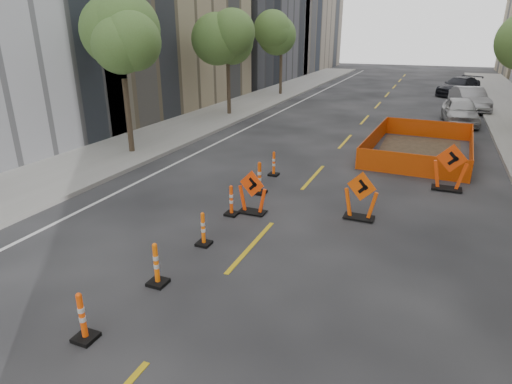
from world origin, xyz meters
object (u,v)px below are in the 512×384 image
at_px(chevron_sign_center, 361,195).
at_px(parked_car_near, 460,111).
at_px(channelizer_3, 156,264).
at_px(channelizer_5, 231,200).
at_px(chevron_sign_right, 450,167).
at_px(channelizer_4, 203,229).
at_px(parked_car_mid, 469,99).
at_px(channelizer_7, 274,164).
at_px(channelizer_2, 82,317).
at_px(channelizer_6, 259,178).
at_px(chevron_sign_left, 252,192).
at_px(parked_car_far, 459,86).

distance_m(chevron_sign_center, parked_car_near, 16.38).
height_order(channelizer_3, channelizer_5, channelizer_3).
bearing_deg(chevron_sign_right, parked_car_near, 89.91).
bearing_deg(channelizer_4, parked_car_mid, 73.55).
bearing_deg(parked_car_near, chevron_sign_right, -98.74).
bearing_deg(channelizer_3, channelizer_7, 91.87).
distance_m(channelizer_7, parked_car_near, 14.92).
distance_m(channelizer_2, channelizer_4, 4.03).
bearing_deg(channelizer_3, parked_car_mid, 74.67).
bearing_deg(channelizer_6, channelizer_3, -89.64).
xyz_separation_m(chevron_sign_left, parked_car_mid, (6.88, 22.14, 0.10)).
bearing_deg(chevron_sign_right, channelizer_6, -151.42).
height_order(channelizer_3, chevron_sign_right, chevron_sign_right).
bearing_deg(chevron_sign_right, chevron_sign_center, -120.46).
bearing_deg(channelizer_7, parked_car_mid, 67.83).
distance_m(channelizer_3, parked_car_mid, 27.52).
height_order(channelizer_4, channelizer_7, channelizer_7).
bearing_deg(channelizer_4, parked_car_near, 71.31).
bearing_deg(channelizer_4, channelizer_7, 92.80).
height_order(channelizer_5, chevron_sign_left, chevron_sign_left).
distance_m(channelizer_5, parked_car_mid, 23.70).
relative_size(chevron_sign_center, parked_car_far, 0.28).
distance_m(channelizer_4, parked_car_mid, 25.58).
bearing_deg(chevron_sign_center, chevron_sign_right, 70.62).
xyz_separation_m(channelizer_4, channelizer_7, (-0.30, 6.03, 0.01)).
xyz_separation_m(chevron_sign_left, chevron_sign_center, (3.08, 0.82, 0.05)).
bearing_deg(channelizer_7, chevron_sign_right, 7.62).
height_order(chevron_sign_left, chevron_sign_right, chevron_sign_right).
relative_size(channelizer_4, chevron_sign_center, 0.62).
xyz_separation_m(channelizer_7, parked_car_near, (6.82, 13.27, 0.29)).
xyz_separation_m(channelizer_4, parked_car_mid, (7.24, 24.53, 0.32)).
bearing_deg(channelizer_5, channelizer_2, -90.31).
xyz_separation_m(channelizer_3, chevron_sign_left, (0.39, 4.40, 0.18)).
bearing_deg(parked_car_mid, channelizer_2, -117.90).
relative_size(channelizer_6, chevron_sign_right, 0.68).
height_order(channelizer_3, chevron_sign_left, chevron_sign_left).
height_order(channelizer_2, channelizer_6, channelizer_6).
distance_m(chevron_sign_left, chevron_sign_right, 7.08).
distance_m(channelizer_2, chevron_sign_center, 8.10).
bearing_deg(parked_car_near, channelizer_3, -112.75).
distance_m(channelizer_5, parked_car_far, 31.08).
xyz_separation_m(channelizer_2, chevron_sign_left, (0.56, 6.41, 0.19)).
bearing_deg(chevron_sign_center, parked_car_far, 97.49).
bearing_deg(chevron_sign_center, parked_car_near, 93.25).
bearing_deg(chevron_sign_left, chevron_sign_center, 23.49).
relative_size(channelizer_3, channelizer_4, 1.10).
height_order(chevron_sign_right, parked_car_far, chevron_sign_right).
bearing_deg(channelizer_2, parked_car_far, 79.07).
xyz_separation_m(channelizer_2, chevron_sign_right, (6.05, 10.88, 0.34)).
relative_size(chevron_sign_left, chevron_sign_center, 0.93).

